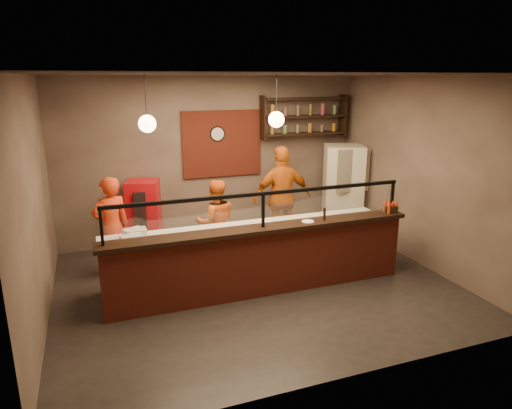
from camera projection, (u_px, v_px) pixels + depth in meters
name	position (u px, v px, depth m)	size (l,w,h in m)	color
floor	(256.00, 285.00, 7.19)	(6.00, 6.00, 0.00)	black
ceiling	(256.00, 74.00, 6.33)	(6.00, 6.00, 0.00)	#352C29
wall_back	(212.00, 159.00, 9.02)	(6.00, 6.00, 0.00)	#756456
wall_left	(33.00, 205.00, 5.76)	(5.00, 5.00, 0.00)	#756456
wall_right	(421.00, 172.00, 7.76)	(5.00, 5.00, 0.00)	#756456
wall_front	(343.00, 241.00, 4.50)	(6.00, 6.00, 0.00)	#756456
brick_patch	(222.00, 144.00, 8.98)	(1.60, 0.04, 1.30)	maroon
service_counter	(263.00, 263.00, 6.78)	(4.60, 0.25, 1.00)	maroon
counter_ledge	(263.00, 229.00, 6.64)	(4.70, 0.37, 0.06)	black
worktop_cabinet	(252.00, 255.00, 7.26)	(4.60, 0.75, 0.85)	gray
worktop	(251.00, 229.00, 7.14)	(4.60, 0.75, 0.05)	white
sneeze_guard	(263.00, 206.00, 6.55)	(4.50, 0.05, 0.52)	white
wall_shelving	(304.00, 116.00, 9.28)	(1.84, 0.28, 0.85)	black
wall_clock	(217.00, 134.00, 8.88)	(0.30, 0.30, 0.04)	black
pendant_left	(147.00, 124.00, 6.19)	(0.24, 0.24, 0.77)	black
pendant_right	(276.00, 119.00, 6.82)	(0.24, 0.24, 0.77)	black
cook_left	(112.00, 227.00, 7.37)	(0.60, 0.40, 1.66)	red
cook_mid	(216.00, 222.00, 7.87)	(0.73, 0.57, 1.49)	orange
cook_right	(282.00, 197.00, 8.61)	(1.14, 0.47, 1.95)	#C45C12
fridge	(343.00, 189.00, 9.47)	(0.76, 0.71, 1.84)	#E7E5C4
red_cooler	(144.00, 216.00, 8.48)	(0.58, 0.53, 1.35)	#B80C13
pizza_dough	(232.00, 231.00, 6.92)	(0.49, 0.49, 0.01)	beige
prep_tub_a	(137.00, 233.00, 6.63)	(0.27, 0.22, 0.14)	silver
prep_tub_b	(134.00, 233.00, 6.63)	(0.27, 0.22, 0.14)	silver
prep_tub_c	(132.00, 241.00, 6.32)	(0.29, 0.23, 0.14)	silver
rolling_pin	(136.00, 236.00, 6.66)	(0.05, 0.05, 0.32)	yellow
condiment_caddy	(390.00, 209.00, 7.34)	(0.20, 0.15, 0.11)	black
pepper_mill	(324.00, 214.00, 6.93)	(0.04, 0.04, 0.19)	black
small_plate	(308.00, 222.00, 6.86)	(0.18, 0.18, 0.01)	white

